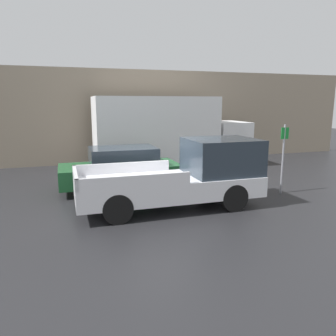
# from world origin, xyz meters

# --- Properties ---
(ground_plane) EXTENTS (60.00, 60.00, 0.00)m
(ground_plane) POSITION_xyz_m (0.00, 0.00, 0.00)
(ground_plane) COLOR #232326
(building_wall) EXTENTS (28.00, 0.15, 4.91)m
(building_wall) POSITION_xyz_m (0.00, 7.47, 2.46)
(building_wall) COLOR gray
(building_wall) RESTS_ON ground
(pickup_truck) EXTENTS (5.56, 2.06, 2.07)m
(pickup_truck) POSITION_xyz_m (0.57, -0.92, 0.97)
(pickup_truck) COLOR silver
(pickup_truck) RESTS_ON ground
(car) EXTENTS (4.34, 1.93, 1.56)m
(car) POSITION_xyz_m (-1.05, 1.76, 0.79)
(car) COLOR #1E592D
(car) RESTS_ON ground
(delivery_truck) EXTENTS (7.61, 2.52, 3.46)m
(delivery_truck) POSITION_xyz_m (1.79, 5.18, 1.83)
(delivery_truck) COLOR white
(delivery_truck) RESTS_ON ground
(parking_sign) EXTENTS (0.30, 0.07, 2.44)m
(parking_sign) POSITION_xyz_m (4.28, -0.56, 1.37)
(parking_sign) COLOR gray
(parking_sign) RESTS_ON ground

